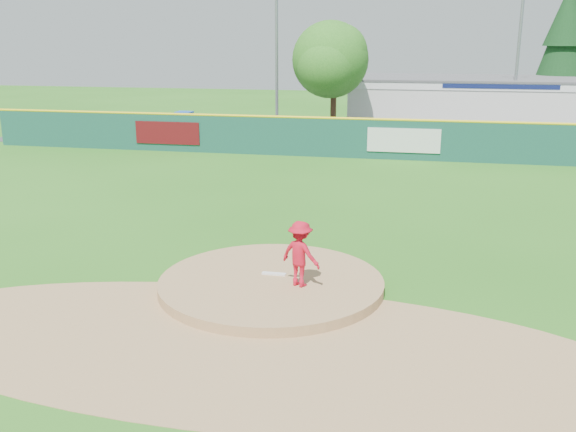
% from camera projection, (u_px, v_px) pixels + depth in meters
% --- Properties ---
extents(ground, '(120.00, 120.00, 0.00)m').
position_uv_depth(ground, '(271.00, 288.00, 15.74)').
color(ground, '#286B19').
rests_on(ground, ground).
extents(pitchers_mound, '(5.50, 5.50, 0.50)m').
position_uv_depth(pitchers_mound, '(271.00, 288.00, 15.74)').
color(pitchers_mound, '#9E774C').
rests_on(pitchers_mound, ground).
extents(pitching_rubber, '(0.60, 0.15, 0.04)m').
position_uv_depth(pitching_rubber, '(274.00, 274.00, 15.95)').
color(pitching_rubber, white).
rests_on(pitching_rubber, pitchers_mound).
extents(infield_dirt_arc, '(15.40, 15.40, 0.01)m').
position_uv_depth(infield_dirt_arc, '(237.00, 343.00, 12.91)').
color(infield_dirt_arc, '#9E774C').
rests_on(infield_dirt_arc, ground).
extents(parking_lot, '(44.00, 16.00, 0.02)m').
position_uv_depth(parking_lot, '(368.00, 133.00, 41.18)').
color(parking_lot, '#38383A').
rests_on(parking_lot, ground).
extents(pitcher, '(1.17, 0.96, 1.58)m').
position_uv_depth(pitcher, '(300.00, 254.00, 15.06)').
color(pitcher, red).
rests_on(pitcher, pitchers_mound).
extents(van, '(4.87, 3.18, 1.24)m').
position_uv_depth(van, '(307.00, 132.00, 37.07)').
color(van, silver).
rests_on(van, parking_lot).
extents(pool_building_grp, '(15.20, 8.20, 3.31)m').
position_uv_depth(pool_building_grp, '(462.00, 101.00, 44.26)').
color(pool_building_grp, silver).
rests_on(pool_building_grp, ground).
extents(fence_banners, '(16.10, 0.04, 1.20)m').
position_uv_depth(fence_banners, '(281.00, 137.00, 33.10)').
color(fence_banners, '#580C10').
rests_on(fence_banners, ground).
extents(playground_slide, '(0.96, 2.71, 1.50)m').
position_uv_depth(playground_slide, '(184.00, 124.00, 39.91)').
color(playground_slide, blue).
rests_on(playground_slide, ground).
extents(outfield_fence, '(40.00, 0.14, 2.07)m').
position_uv_depth(outfield_fence, '(353.00, 137.00, 32.41)').
color(outfield_fence, '#15473B').
rests_on(outfield_fence, ground).
extents(deciduous_tree, '(5.60, 5.60, 7.36)m').
position_uv_depth(deciduous_tree, '(334.00, 61.00, 38.47)').
color(deciduous_tree, '#382314').
rests_on(deciduous_tree, ground).
extents(conifer_tree, '(4.40, 4.40, 9.50)m').
position_uv_depth(conifer_tree, '(565.00, 43.00, 45.60)').
color(conifer_tree, '#382314').
rests_on(conifer_tree, ground).
extents(light_pole_left, '(1.75, 0.25, 11.00)m').
position_uv_depth(light_pole_left, '(277.00, 35.00, 40.75)').
color(light_pole_left, gray).
rests_on(light_pole_left, ground).
extents(light_pole_right, '(1.75, 0.25, 10.00)m').
position_uv_depth(light_pole_right, '(519.00, 44.00, 39.80)').
color(light_pole_right, gray).
rests_on(light_pole_right, ground).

